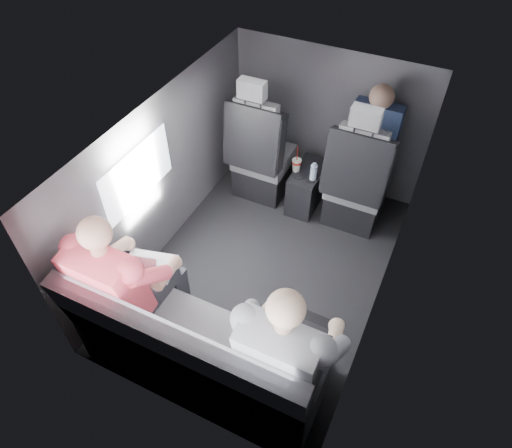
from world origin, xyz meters
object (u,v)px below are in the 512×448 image
at_px(center_console, 307,187).
at_px(water_bottle, 314,172).
at_px(passenger_rear_left, 126,281).
at_px(soda_cup, 297,165).
at_px(laptop_white, 143,267).
at_px(passenger_front_right, 373,138).
at_px(front_seat_left, 261,159).
at_px(rear_bench, 197,354).
at_px(laptop_black, 302,333).
at_px(passenger_rear_right, 289,350).
at_px(front_seat_right, 356,187).

height_order(center_console, water_bottle, water_bottle).
relative_size(center_console, passenger_rear_left, 0.38).
height_order(soda_cup, laptop_white, laptop_white).
bearing_deg(soda_cup, passenger_front_right, 25.82).
distance_m(front_seat_left, passenger_front_right, 1.01).
distance_m(center_console, soda_cup, 0.29).
height_order(rear_bench, passenger_rear_left, passenger_rear_left).
xyz_separation_m(laptop_black, passenger_rear_right, (-0.03, -0.14, 0.02)).
distance_m(center_console, water_bottle, 0.31).
distance_m(rear_bench, laptop_white, 0.66).
xyz_separation_m(front_seat_left, passenger_rear_left, (-0.09, -1.81, 0.25)).
relative_size(rear_bench, passenger_front_right, 2.01).
bearing_deg(water_bottle, center_console, 126.81).
height_order(front_seat_right, rear_bench, front_seat_right).
bearing_deg(laptop_black, water_bottle, 107.99).
bearing_deg(front_seat_left, laptop_white, -92.40).
xyz_separation_m(soda_cup, passenger_rear_right, (0.67, -1.79, 0.19)).
xyz_separation_m(front_seat_left, laptop_white, (-0.07, -1.66, 0.23)).
xyz_separation_m(center_console, rear_bench, (-0.00, -1.94, 0.11)).
height_order(rear_bench, passenger_rear_right, passenger_rear_right).
bearing_deg(passenger_rear_right, front_seat_left, 119.47).
bearing_deg(soda_cup, center_console, 27.78).
height_order(front_seat_left, laptop_black, front_seat_left).
distance_m(laptop_black, passenger_rear_right, 0.15).
bearing_deg(front_seat_left, passenger_rear_right, -60.53).
bearing_deg(passenger_rear_right, laptop_white, 172.47).
bearing_deg(laptop_black, front_seat_left, 122.19).
bearing_deg(center_console, laptop_black, -70.66).
bearing_deg(passenger_rear_left, front_seat_right, 61.29).
height_order(laptop_black, passenger_front_right, passenger_front_right).
distance_m(center_console, passenger_rear_left, 1.98).
distance_m(soda_cup, passenger_rear_right, 1.93).
bearing_deg(laptop_black, passenger_front_right, 94.13).
height_order(rear_bench, passenger_front_right, passenger_front_right).
distance_m(front_seat_left, passenger_rear_right, 2.09).
bearing_deg(rear_bench, laptop_black, 21.55).
distance_m(passenger_rear_right, passenger_front_right, 2.07).
xyz_separation_m(front_seat_right, passenger_front_right, (0.01, 0.26, 0.35)).
height_order(soda_cup, passenger_rear_left, passenger_rear_left).
xyz_separation_m(front_seat_left, water_bottle, (0.53, -0.07, 0.08)).
height_order(rear_bench, laptop_black, rear_bench).
height_order(front_seat_right, passenger_front_right, front_seat_right).
bearing_deg(passenger_rear_left, center_console, 73.70).
xyz_separation_m(front_seat_left, laptop_black, (1.05, -1.67, 0.24)).
relative_size(front_seat_left, soda_cup, 4.95).
bearing_deg(laptop_black, soda_cup, 112.90).
xyz_separation_m(laptop_black, passenger_front_right, (-0.14, 1.92, 0.11)).
bearing_deg(rear_bench, front_seat_right, 76.69).
xyz_separation_m(center_console, water_bottle, (0.08, -0.11, 0.28)).
xyz_separation_m(center_console, laptop_white, (-0.52, -1.70, 0.43)).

